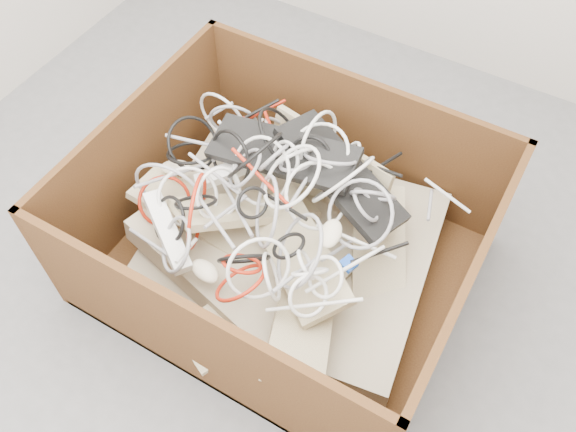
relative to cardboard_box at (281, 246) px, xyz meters
The scene contains 8 objects.
ground 0.17m from the cardboard_box, 114.69° to the right, with size 3.00×3.00×0.00m, color #595A5C.
cardboard_box is the anchor object (origin of this frame).
keyboard_pile 0.14m from the cardboard_box, 54.12° to the left, with size 1.02×0.92×0.40m.
mice_scatter 0.22m from the cardboard_box, behind, with size 0.80×0.57×0.17m.
power_strip_left 0.32m from the cardboard_box, 164.30° to the left, with size 0.27×0.05×0.04m, color white.
power_strip_right 0.42m from the cardboard_box, 137.07° to the right, with size 0.29×0.06×0.04m, color white.
vga_plug 0.36m from the cardboard_box, 15.00° to the right, with size 0.04×0.04×0.02m, color #0C3EBC.
cable_tangle 0.28m from the cardboard_box, behind, with size 1.10×0.81×0.47m.
Camera 1 is at (0.65, -0.90, 1.90)m, focal length 37.77 mm.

